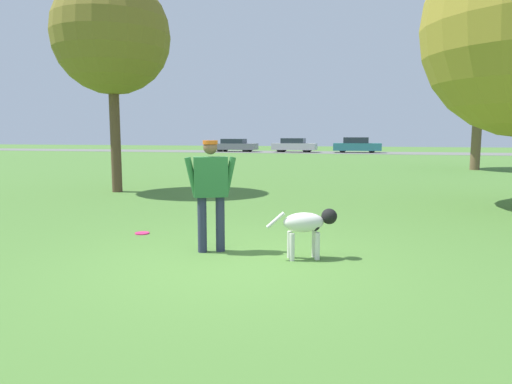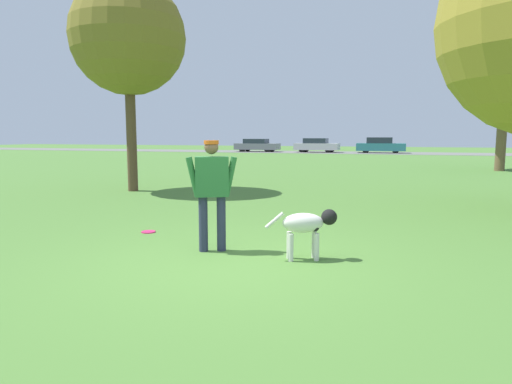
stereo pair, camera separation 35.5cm
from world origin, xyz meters
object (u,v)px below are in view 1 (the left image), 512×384
Objects in this scene: parked_car_grey at (235,145)px; parked_car_teal at (357,145)px; dog at (308,224)px; frisbee at (142,233)px; parked_car_silver at (294,145)px; tree_near_left at (112,36)px; tree_far_right at (481,68)px; person at (211,186)px.

parked_car_teal reaches higher than parked_car_grey.
dog is 3.14m from frisbee.
parked_car_silver is at bearing 77.33° from dog.
tree_near_left reaches higher than dog.
parked_car_grey is (-5.66, 31.02, -3.85)m from tree_near_left.
tree_far_right is 23.25m from parked_car_silver.
parked_car_silver is (-3.32, 36.36, 0.66)m from frisbee.
frisbee is 36.51m from parked_car_silver.
parked_car_teal is at bearing 3.88° from parked_car_silver.
parked_car_grey is at bearing 81.51° from person.
dog is at bearing -26.30° from person.
dog is at bearing -90.42° from parked_car_teal.
parked_car_teal reaches higher than dog.
tree_near_left is at bearing -78.83° from parked_car_grey.
tree_far_right is at bearing -56.46° from parked_car_silver.
frisbee is (-2.98, 0.89, -0.47)m from dog.
tree_near_left is 0.88× the size of tree_far_right.
tree_near_left is at bearing -135.95° from tree_far_right.
tree_near_left reaches higher than person.
frisbee is at bearing -82.85° from parked_car_silver.
dog is 3.93× the size of frisbee.
frisbee is (-1.56, 0.85, -0.95)m from person.
parked_car_grey is at bearing 85.92° from dog.
tree_near_left reaches higher than parked_car_grey.
tree_near_left is at bearing -88.42° from parked_car_silver.
person is 0.37× the size of parked_car_teal.
tree_far_right reaches higher than person.
parked_car_silver is (5.86, 0.25, 0.04)m from parked_car_grey.
parked_car_teal is (6.05, 31.47, -3.80)m from tree_near_left.
parked_car_silver is (-4.88, 37.20, -0.29)m from person.
tree_far_right is 1.68× the size of parked_car_silver.
tree_far_right reaches higher than parked_car_teal.
frisbee is at bearing -95.07° from parked_car_teal.
dog is at bearing -70.99° from parked_car_grey.
parked_car_teal is (2.54, 36.56, 0.68)m from frisbee.
person is 37.52m from parked_car_silver.
parked_car_silver is (-6.29, 37.24, 0.19)m from dog.
tree_far_right is (7.11, 17.71, 3.83)m from person.
parked_car_teal is (5.86, 0.20, 0.02)m from parked_car_silver.
parked_car_silver is at bearing 89.64° from tree_near_left.
tree_near_left reaches higher than parked_car_teal.
tree_near_left is 1.44× the size of parked_car_grey.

